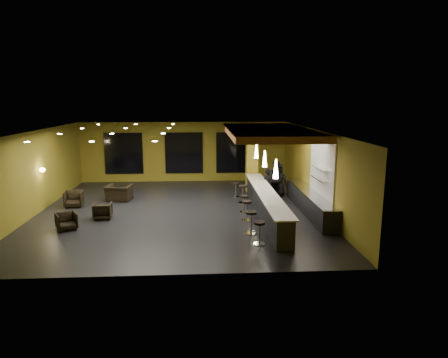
{
  "coord_description": "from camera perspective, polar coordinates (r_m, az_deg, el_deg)",
  "views": [
    {
      "loc": [
        0.95,
        -16.92,
        4.79
      ],
      "look_at": [
        2.0,
        0.5,
        1.3
      ],
      "focal_mm": 32.0,
      "sensor_mm": 36.0,
      "label": 1
    }
  ],
  "objects": [
    {
      "name": "wall_shelf_upper",
      "position": [
        16.68,
        13.58,
        1.54
      ],
      "size": [
        0.3,
        1.5,
        0.03
      ],
      "primitive_type": "cube",
      "color": "silver",
      "rests_on": "wall_right"
    },
    {
      "name": "staff_b",
      "position": [
        19.71,
        7.54,
        -0.07
      ],
      "size": [
        1.0,
        0.83,
        1.87
      ],
      "primitive_type": "imported",
      "rotation": [
        0.0,
        0.0,
        -0.15
      ],
      "color": "black",
      "rests_on": "floor"
    },
    {
      "name": "bar_stool_5",
      "position": [
        19.85,
        1.7,
        -1.28
      ],
      "size": [
        0.37,
        0.37,
        0.73
      ],
      "rotation": [
        0.0,
        0.0,
        -0.09
      ],
      "color": "silver",
      "rests_on": "floor"
    },
    {
      "name": "wall_front",
      "position": [
        10.85,
        -8.38,
        -5.1
      ],
      "size": [
        12.0,
        0.1,
        3.5
      ],
      "primitive_type": "cube",
      "color": "olive",
      "rests_on": "floor"
    },
    {
      "name": "window_center",
      "position": [
        23.58,
        -5.74,
        3.73
      ],
      "size": [
        2.2,
        0.06,
        2.4
      ],
      "primitive_type": "cube",
      "color": "black",
      "rests_on": "wall_back"
    },
    {
      "name": "wall_right",
      "position": [
        17.93,
        13.13,
        1.25
      ],
      "size": [
        0.1,
        13.0,
        3.5
      ],
      "primitive_type": "cube",
      "color": "olive",
      "rests_on": "floor"
    },
    {
      "name": "pendant_2",
      "position": [
        19.26,
        4.65,
        4.0
      ],
      "size": [
        0.2,
        0.2,
        0.7
      ],
      "primitive_type": "cone",
      "color": "white",
      "rests_on": "wood_soffit"
    },
    {
      "name": "armchair_b",
      "position": [
        17.03,
        -16.94,
        -4.38
      ],
      "size": [
        0.75,
        0.77,
        0.66
      ],
      "primitive_type": "imported",
      "rotation": [
        0.0,
        0.0,
        3.21
      ],
      "color": "black",
      "rests_on": "floor"
    },
    {
      "name": "wall_left",
      "position": [
        18.56,
        -25.55,
        0.77
      ],
      "size": [
        0.1,
        13.0,
        3.5
      ],
      "primitive_type": "cube",
      "color": "olive",
      "rests_on": "floor"
    },
    {
      "name": "wall_back",
      "position": [
        23.68,
        -5.73,
        3.88
      ],
      "size": [
        12.0,
        0.1,
        3.5
      ],
      "primitive_type": "cube",
      "color": "olive",
      "rests_on": "floor"
    },
    {
      "name": "prep_top",
      "position": [
        17.52,
        12.21,
        -1.83
      ],
      "size": [
        0.72,
        6.0,
        0.03
      ],
      "primitive_type": "cube",
      "color": "silver",
      "rests_on": "prep_counter"
    },
    {
      "name": "staff_c",
      "position": [
        20.07,
        7.85,
        -0.14
      ],
      "size": [
        0.96,
        0.81,
        1.68
      ],
      "primitive_type": "imported",
      "rotation": [
        0.0,
        0.0,
        -0.39
      ],
      "color": "black",
      "rests_on": "floor"
    },
    {
      "name": "floor",
      "position": [
        17.62,
        -6.43,
        -4.7
      ],
      "size": [
        12.0,
        13.0,
        0.1
      ],
      "primitive_type": "cube",
      "color": "black",
      "rests_on": "ground"
    },
    {
      "name": "bar_stool_1",
      "position": [
        14.5,
        3.88,
        -5.79
      ],
      "size": [
        0.42,
        0.42,
        0.83
      ],
      "rotation": [
        0.0,
        0.0,
        0.12
      ],
      "color": "silver",
      "rests_on": "floor"
    },
    {
      "name": "bar_stool_2",
      "position": [
        16.02,
        3.25,
        -4.16
      ],
      "size": [
        0.41,
        0.41,
        0.81
      ],
      "rotation": [
        0.0,
        0.0,
        -0.16
      ],
      "color": "silver",
      "rests_on": "floor"
    },
    {
      "name": "bar_stool_0",
      "position": [
        13.48,
        5.07,
        -7.27
      ],
      "size": [
        0.4,
        0.4,
        0.79
      ],
      "rotation": [
        0.0,
        0.0,
        0.29
      ],
      "color": "silver",
      "rests_on": "floor"
    },
    {
      "name": "bar_stool_3",
      "position": [
        17.15,
        2.9,
        -3.25
      ],
      "size": [
        0.38,
        0.38,
        0.75
      ],
      "rotation": [
        0.0,
        0.0,
        0.25
      ],
      "color": "silver",
      "rests_on": "floor"
    },
    {
      "name": "tile_backsplash",
      "position": [
        16.92,
        13.83,
        1.49
      ],
      "size": [
        0.06,
        3.2,
        2.4
      ],
      "primitive_type": "cube",
      "color": "white",
      "rests_on": "wall_right"
    },
    {
      "name": "bar_counter",
      "position": [
        16.7,
        5.98,
        -3.63
      ],
      "size": [
        0.6,
        8.0,
        1.0
      ],
      "primitive_type": "cube",
      "color": "black",
      "rests_on": "floor"
    },
    {
      "name": "window_left",
      "position": [
        23.98,
        -14.14,
        3.57
      ],
      "size": [
        2.2,
        0.06,
        2.4
      ],
      "primitive_type": "cube",
      "color": "black",
      "rests_on": "wall_back"
    },
    {
      "name": "bar_top",
      "position": [
        16.58,
        6.02,
        -1.88
      ],
      "size": [
        0.78,
        8.1,
        0.05
      ],
      "primitive_type": "cube",
      "color": "silver",
      "rests_on": "bar_counter"
    },
    {
      "name": "pendant_0",
      "position": [
        14.38,
        7.42,
        1.45
      ],
      "size": [
        0.2,
        0.2,
        0.7
      ],
      "primitive_type": "cone",
      "color": "white",
      "rests_on": "wood_soffit"
    },
    {
      "name": "column",
      "position": [
        20.92,
        4.01,
        2.93
      ],
      "size": [
        0.6,
        0.6,
        3.5
      ],
      "primitive_type": "cube",
      "color": "#A59025",
      "rests_on": "floor"
    },
    {
      "name": "wall_shelf_lower",
      "position": [
        16.76,
        13.51,
        0.02
      ],
      "size": [
        0.3,
        1.5,
        0.03
      ],
      "primitive_type": "cube",
      "color": "silver",
      "rests_on": "wall_right"
    },
    {
      "name": "wood_soffit",
      "position": [
        18.23,
        6.24,
        6.75
      ],
      "size": [
        3.6,
        8.0,
        0.28
      ],
      "primitive_type": "cube",
      "color": "brown",
      "rests_on": "ceiling"
    },
    {
      "name": "bar_stool_4",
      "position": [
        18.68,
        2.72,
        -1.83
      ],
      "size": [
        0.43,
        0.43,
        0.85
      ],
      "rotation": [
        0.0,
        0.0,
        0.05
      ],
      "color": "silver",
      "rests_on": "floor"
    },
    {
      "name": "ceiling",
      "position": [
        16.99,
        -6.7,
        7.05
      ],
      "size": [
        12.0,
        13.0,
        0.1
      ],
      "primitive_type": "cube",
      "color": "black"
    },
    {
      "name": "prep_counter",
      "position": [
        17.62,
        12.15,
        -3.27
      ],
      "size": [
        0.7,
        6.0,
        0.86
      ],
      "primitive_type": "cube",
      "color": "black",
      "rests_on": "floor"
    },
    {
      "name": "wall_sconce",
      "position": [
        18.95,
        -24.53,
        1.2
      ],
      "size": [
        0.22,
        0.22,
        0.22
      ],
      "primitive_type": "sphere",
      "color": "#FFE5B2",
      "rests_on": "wall_left"
    },
    {
      "name": "window_right",
      "position": [
        23.65,
        1.56,
        3.8
      ],
      "size": [
        2.2,
        0.06,
        2.4
      ],
      "primitive_type": "cube",
      "color": "black",
      "rests_on": "wall_back"
    },
    {
      "name": "pendant_1",
      "position": [
        16.82,
        5.83,
        2.91
      ],
      "size": [
        0.2,
        0.2,
        0.7
      ],
      "primitive_type": "cone",
      "color": "white",
      "rests_on": "wood_soffit"
    },
    {
      "name": "armchair_d",
      "position": [
        19.83,
        -14.76,
        -1.94
      ],
      "size": [
        1.29,
        1.17,
        0.75
      ],
      "primitive_type": "imported",
      "rotation": [
        0.0,
        0.0,
        2.99
      ],
      "color": "black",
      "rests_on": "floor"
    },
    {
      "name": "staff_a",
      "position": [
        19.14,
        6.33,
        -0.8
      ],
      "size": [
        0.61,
        0.42,
        1.6
      ],
      "primitive_type": "imported",
      "rotation": [
        0.0,
        0.0,
        0.07
      ],
      "color": "black",
      "rests_on": "floor"
    },
    {
      "name": "armchair_c",
      "position": [
        19.33,
        -20.67,
        -2.66
      ],
      "size": [
        0.88,
        0.9,
        0.73
      ],
      "primitive_type": "imported",
      "rotation": [
        0.0,
        0.0,
        0.13
      ],
      "color": "black",
      "rests_on": "floor"
    },
    {
      "name": "armchair_a",
      "position": [
        16.1,
        -21.59,
        -5.62
      ],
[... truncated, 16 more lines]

